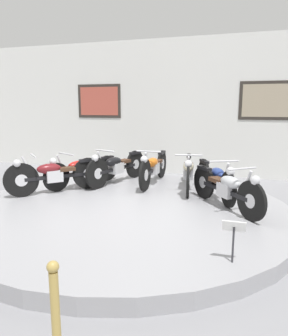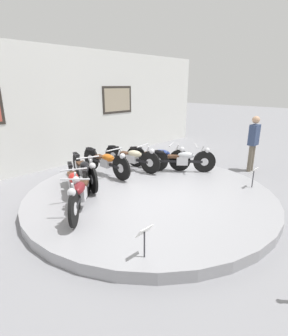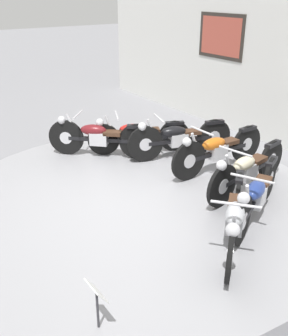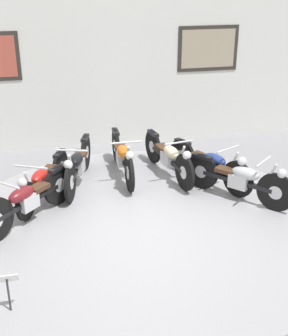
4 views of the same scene
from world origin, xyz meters
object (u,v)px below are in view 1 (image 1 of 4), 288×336
at_px(motorcycle_black, 116,166).
at_px(info_placard_front_centre, 234,232).
at_px(motorcycle_cream, 188,171).
at_px(motorcycle_silver, 227,187).
at_px(motorcycle_red, 82,170).
at_px(motorcycle_blue, 216,178).
at_px(motorcycle_maroon, 54,174).
at_px(motorcycle_orange, 154,167).

height_order(motorcycle_black, info_placard_front_centre, motorcycle_black).
distance_m(motorcycle_cream, motorcycle_silver, 1.47).
height_order(motorcycle_red, motorcycle_black, motorcycle_black).
height_order(motorcycle_blue, motorcycle_silver, motorcycle_silver).
bearing_deg(motorcycle_silver, info_placard_front_centre, -83.72).
bearing_deg(motorcycle_maroon, motorcycle_black, 53.53).
distance_m(motorcycle_blue, info_placard_front_centre, 2.70).
bearing_deg(motorcycle_maroon, motorcycle_orange, 38.60).
relative_size(motorcycle_red, motorcycle_black, 0.92).
relative_size(motorcycle_maroon, motorcycle_red, 0.84).
distance_m(motorcycle_cream, info_placard_front_centre, 3.34).
bearing_deg(motorcycle_red, motorcycle_orange, 25.18).
relative_size(motorcycle_maroon, motorcycle_blue, 0.83).
height_order(motorcycle_black, motorcycle_cream, motorcycle_black).
relative_size(motorcycle_red, motorcycle_blue, 0.98).
bearing_deg(info_placard_front_centre, motorcycle_cream, 109.08).
xyz_separation_m(motorcycle_black, motorcycle_blue, (2.28, -0.50, -0.01)).
relative_size(motorcycle_silver, info_placard_front_centre, 3.04).
relative_size(motorcycle_red, info_placard_front_centre, 3.48).
distance_m(motorcycle_black, motorcycle_cream, 1.66).
xyz_separation_m(motorcycle_black, motorcycle_silver, (2.53, -1.18, -0.01)).
xyz_separation_m(motorcycle_orange, motorcycle_blue, (1.45, -0.68, -0.02)).
bearing_deg(motorcycle_maroon, info_placard_front_centre, -28.74).
bearing_deg(motorcycle_cream, motorcycle_black, 179.92).
height_order(motorcycle_orange, motorcycle_blue, motorcycle_orange).
distance_m(motorcycle_black, info_placard_front_centre, 4.19).
relative_size(motorcycle_cream, info_placard_front_centre, 3.87).
xyz_separation_m(motorcycle_orange, motorcycle_cream, (0.83, -0.18, -0.01)).
distance_m(motorcycle_maroon, motorcycle_blue, 3.22).
bearing_deg(info_placard_front_centre, motorcycle_maroon, 151.26).
xyz_separation_m(motorcycle_cream, motorcycle_blue, (0.62, -0.50, -0.01)).
bearing_deg(motorcycle_orange, motorcycle_blue, -25.13).
bearing_deg(motorcycle_cream, motorcycle_maroon, -155.05).
bearing_deg(motorcycle_blue, motorcycle_red, -179.96).
distance_m(motorcycle_red, motorcycle_black, 0.79).
relative_size(motorcycle_orange, motorcycle_cream, 1.02).
distance_m(motorcycle_black, motorcycle_silver, 2.79).
bearing_deg(motorcycle_silver, motorcycle_red, 167.80).
distance_m(motorcycle_maroon, motorcycle_silver, 3.40).
relative_size(motorcycle_cream, motorcycle_silver, 1.27).
bearing_deg(motorcycle_black, motorcycle_blue, -12.35).
bearing_deg(motorcycle_maroon, motorcycle_blue, 12.18).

